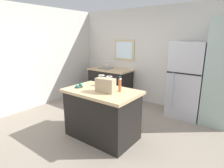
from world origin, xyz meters
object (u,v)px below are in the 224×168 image
shopping_bag (105,85)px  tall_cabinet (221,73)px  refrigerator (187,80)px  small_box (101,82)px  bottle (120,85)px  kitchen_island (102,114)px  ear_defenders (79,86)px

shopping_bag → tall_cabinet: bearing=53.4°
refrigerator → tall_cabinet: size_ratio=0.78×
refrigerator → tall_cabinet: bearing=0.0°
shopping_bag → small_box: shopping_bag is taller
small_box → bottle: size_ratio=0.47×
tall_cabinet → kitchen_island: bearing=-130.0°
refrigerator → ear_defenders: refrigerator is taller
bottle → ear_defenders: (-0.77, -0.23, -0.10)m
bottle → ear_defenders: bottle is taller
refrigerator → bottle: 1.87m
shopping_bag → bottle: size_ratio=1.30×
shopping_bag → bottle: 0.25m
tall_cabinet → shopping_bag: (-1.44, -1.94, -0.07)m
shopping_bag → small_box: size_ratio=2.76×
refrigerator → tall_cabinet: tall_cabinet is taller
kitchen_island → shopping_bag: size_ratio=3.76×
refrigerator → small_box: refrigerator is taller
tall_cabinet → shopping_bag: 2.41m
tall_cabinet → bottle: (-1.27, -1.76, -0.07)m
tall_cabinet → bottle: bearing=-125.9°
small_box → shopping_bag: bearing=-39.4°
shopping_bag → refrigerator: bearing=67.6°
kitchen_island → refrigerator: size_ratio=0.77×
tall_cabinet → small_box: 2.44m
tall_cabinet → bottle: size_ratio=8.12×
tall_cabinet → ear_defenders: bearing=-135.7°
shopping_bag → small_box: bearing=140.6°
shopping_bag → bottle: bearing=46.8°
kitchen_island → small_box: (-0.21, 0.22, 0.51)m
kitchen_island → bottle: bearing=21.9°
kitchen_island → tall_cabinet: size_ratio=0.60×
ear_defenders → bottle: bearing=16.9°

